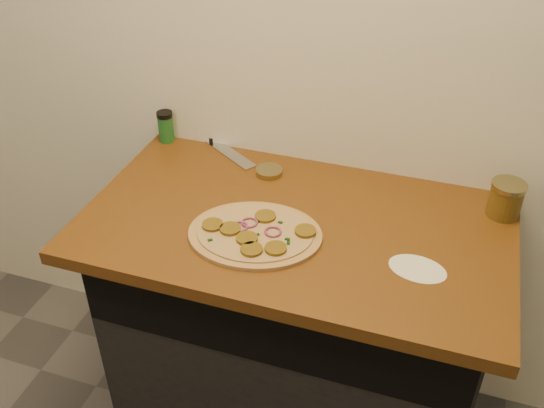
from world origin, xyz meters
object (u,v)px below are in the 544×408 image
(chefs_knife, at_px, (216,143))
(spice_shaker, at_px, (166,126))
(salsa_jar, at_px, (506,199))
(pizza, at_px, (255,234))

(chefs_knife, bearing_deg, spice_shaker, -170.69)
(salsa_jar, relative_size, spice_shaker, 0.98)
(spice_shaker, bearing_deg, salsa_jar, -4.50)
(pizza, relative_size, salsa_jar, 3.98)
(chefs_knife, distance_m, spice_shaker, 0.18)
(chefs_knife, bearing_deg, pizza, -55.57)
(salsa_jar, bearing_deg, pizza, -153.33)
(chefs_knife, xyz_separation_m, spice_shaker, (-0.17, -0.03, 0.05))
(salsa_jar, bearing_deg, chefs_knife, 172.99)
(salsa_jar, distance_m, spice_shaker, 1.10)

